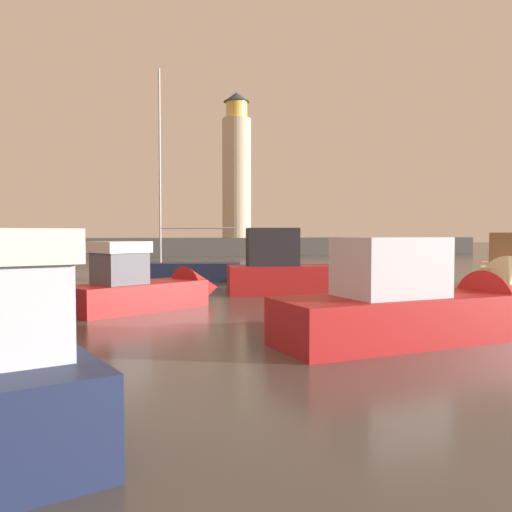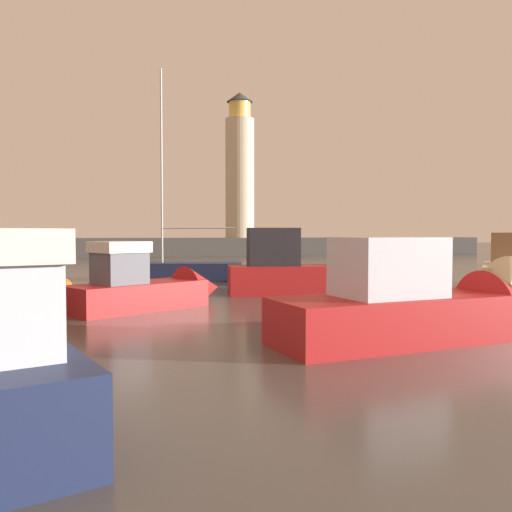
{
  "view_description": "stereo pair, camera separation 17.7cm",
  "coord_description": "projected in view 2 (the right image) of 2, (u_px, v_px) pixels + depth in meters",
  "views": [
    {
      "loc": [
        -5.91,
        -2.06,
        2.82
      ],
      "look_at": [
        -0.59,
        18.0,
        1.94
      ],
      "focal_mm": 37.04,
      "sensor_mm": 36.0,
      "label": 1
    },
    {
      "loc": [
        -5.73,
        -2.1,
        2.82
      ],
      "look_at": [
        -0.59,
        18.0,
        1.94
      ],
      "focal_mm": 37.04,
      "sensor_mm": 36.0,
      "label": 2
    }
  ],
  "objects": [
    {
      "name": "sailboat_moored",
      "position": [
        176.0,
        270.0,
        31.92
      ],
      "size": [
        8.37,
        4.27,
        12.65
      ],
      "color": "#1E284C",
      "rests_on": "ground_plane"
    },
    {
      "name": "lighthouse",
      "position": [
        240.0,
        169.0,
        68.6
      ],
      "size": [
        3.73,
        3.73,
        18.8
      ],
      "color": "beige",
      "rests_on": "breakwater"
    },
    {
      "name": "mooring_buoy",
      "position": [
        63.0,
        287.0,
        23.65
      ],
      "size": [
        0.83,
        0.83,
        0.83
      ],
      "primitive_type": "sphere",
      "color": "#EA5919",
      "rests_on": "ground_plane"
    },
    {
      "name": "motorboat_0",
      "position": [
        508.0,
        273.0,
        25.97
      ],
      "size": [
        6.94,
        7.89,
        3.31
      ],
      "color": "beige",
      "rests_on": "ground_plane"
    },
    {
      "name": "motorboat_6",
      "position": [
        310.0,
        273.0,
        24.87
      ],
      "size": [
        7.87,
        3.12,
        3.4
      ],
      "color": "#B21E1E",
      "rests_on": "ground_plane"
    },
    {
      "name": "ground_plane",
      "position": [
        210.0,
        276.0,
        35.17
      ],
      "size": [
        220.0,
        220.0,
        0.0
      ],
      "primitive_type": "plane",
      "color": "#4C4742"
    },
    {
      "name": "motorboat_5",
      "position": [
        157.0,
        288.0,
        20.15
      ],
      "size": [
        6.63,
        5.13,
        2.95
      ],
      "color": "#B21E1E",
      "rests_on": "ground_plane"
    },
    {
      "name": "breakwater",
      "position": [
        168.0,
        247.0,
        66.72
      ],
      "size": [
        87.4,
        4.14,
        2.27
      ],
      "primitive_type": "cube",
      "color": "#423F3D",
      "rests_on": "ground_plane"
    },
    {
      "name": "motorboat_4",
      "position": [
        431.0,
        306.0,
        14.06
      ],
      "size": [
        8.57,
        3.51,
        3.19
      ],
      "color": "#B21E1E",
      "rests_on": "ground_plane"
    }
  ]
}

